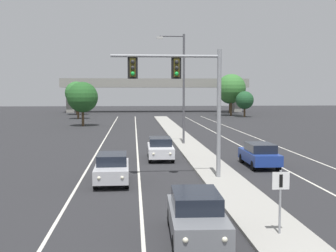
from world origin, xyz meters
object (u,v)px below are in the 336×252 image
(car_oncoming_silver, at_px, (112,168))
(tree_far_left_a, at_px, (77,93))
(overhead_signal_mast, at_px, (186,87))
(tree_far_right_a, at_px, (231,89))
(tree_far_left_c, at_px, (83,97))
(car_receding_blue, at_px, (260,154))
(car_oncoming_grey, at_px, (196,215))
(tree_far_right_c, at_px, (230,93))
(median_sign_post, at_px, (280,193))
(street_lamp_median, at_px, (181,82))
(car_oncoming_white, at_px, (160,148))
(tree_far_left_b, at_px, (78,98))
(tree_far_right_b, at_px, (245,100))

(car_oncoming_silver, distance_m, tree_far_left_a, 67.91)
(overhead_signal_mast, distance_m, tree_far_right_a, 62.82)
(tree_far_left_c, bearing_deg, car_receding_blue, -65.60)
(car_oncoming_grey, bearing_deg, tree_far_right_c, 76.68)
(median_sign_post, bearing_deg, street_lamp_median, 91.35)
(car_oncoming_silver, height_order, tree_far_right_a, tree_far_right_a)
(car_oncoming_white, relative_size, tree_far_left_c, 0.72)
(overhead_signal_mast, xyz_separation_m, median_sign_post, (2.08, -9.93, -3.67))
(street_lamp_median, bearing_deg, car_oncoming_white, -106.59)
(car_oncoming_grey, distance_m, tree_far_right_a, 72.58)
(median_sign_post, distance_m, tree_far_left_c, 49.39)
(tree_far_left_a, bearing_deg, car_oncoming_white, -77.07)
(car_oncoming_white, bearing_deg, tree_far_right_c, 73.01)
(car_oncoming_white, xyz_separation_m, tree_far_left_a, (-13.56, 59.07, 3.64))
(tree_far_left_b, relative_size, tree_far_right_a, 0.68)
(overhead_signal_mast, height_order, car_oncoming_silver, overhead_signal_mast)
(car_oncoming_grey, height_order, tree_far_right_c, tree_far_right_c)
(car_oncoming_white, relative_size, tree_far_left_a, 0.66)
(car_oncoming_grey, relative_size, tree_far_left_a, 0.66)
(car_receding_blue, xyz_separation_m, tree_far_left_c, (-15.43, 34.01, 3.24))
(street_lamp_median, bearing_deg, car_oncoming_grey, -95.07)
(tree_far_left_b, height_order, tree_far_right_a, tree_far_right_a)
(car_oncoming_grey, xyz_separation_m, tree_far_left_c, (-9.24, 47.61, 3.24))
(tree_far_left_b, relative_size, tree_far_left_a, 0.82)
(tree_far_left_b, bearing_deg, tree_far_right_b, 4.92)
(tree_far_left_b, relative_size, tree_far_right_c, 0.84)
(median_sign_post, height_order, tree_far_right_c, tree_far_right_c)
(street_lamp_median, relative_size, tree_far_left_b, 1.79)
(overhead_signal_mast, distance_m, tree_far_right_c, 72.09)
(tree_far_left_b, bearing_deg, street_lamp_median, -69.58)
(car_oncoming_silver, relative_size, car_oncoming_white, 1.00)
(street_lamp_median, xyz_separation_m, car_oncoming_grey, (-2.26, -25.46, -4.97))
(overhead_signal_mast, height_order, tree_far_right_c, overhead_signal_mast)
(median_sign_post, xyz_separation_m, car_oncoming_grey, (-2.86, 0.21, -0.77))
(tree_far_right_a, relative_size, tree_far_right_c, 1.23)
(car_oncoming_silver, xyz_separation_m, tree_far_left_b, (-8.54, 54.08, 2.81))
(tree_far_left_a, bearing_deg, street_lamp_median, -72.54)
(tree_far_left_c, distance_m, tree_far_right_a, 34.83)
(median_sign_post, bearing_deg, tree_far_right_c, 78.67)
(street_lamp_median, relative_size, tree_far_right_b, 2.06)
(tree_far_right_b, xyz_separation_m, tree_far_left_a, (-32.39, 10.30, 1.29))
(car_receding_blue, xyz_separation_m, tree_far_right_c, (12.64, 65.91, 3.52))
(tree_far_right_c, bearing_deg, tree_far_left_a, -174.43)
(street_lamp_median, distance_m, tree_far_right_a, 47.31)
(street_lamp_median, xyz_separation_m, tree_far_right_b, (16.39, 40.57, -2.63))
(car_receding_blue, bearing_deg, tree_far_left_a, 107.62)
(street_lamp_median, distance_m, car_receding_blue, 13.45)
(overhead_signal_mast, height_order, tree_far_left_b, overhead_signal_mast)
(car_receding_blue, relative_size, tree_far_right_b, 0.92)
(tree_far_right_b, bearing_deg, tree_far_left_b, -175.08)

